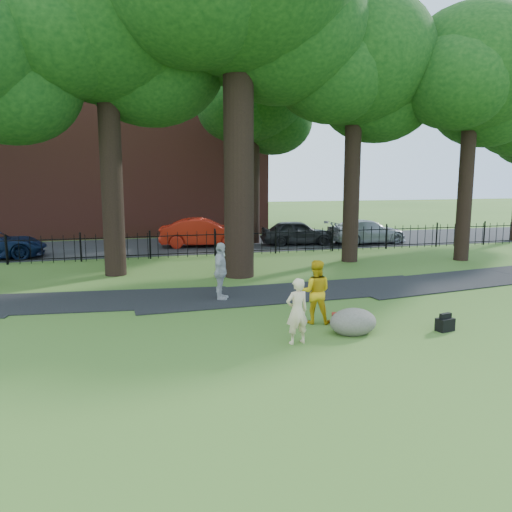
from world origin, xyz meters
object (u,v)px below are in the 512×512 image
object	(u,v)px
woman	(297,311)
man	(316,292)
red_sedan	(203,233)
boulder	(353,320)

from	to	relation	value
woman	man	distance (m)	1.72
man	red_sedan	bearing A→B (deg)	-65.54
man	red_sedan	distance (m)	14.65
woman	boulder	distance (m)	1.64
boulder	red_sedan	world-z (taller)	red_sedan
man	boulder	world-z (taller)	man
man	boulder	distance (m)	1.29
woman	boulder	bearing A→B (deg)	-177.18
boulder	woman	bearing A→B (deg)	-167.85
woman	red_sedan	xyz separation A→B (m)	(0.47, 16.03, 0.01)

